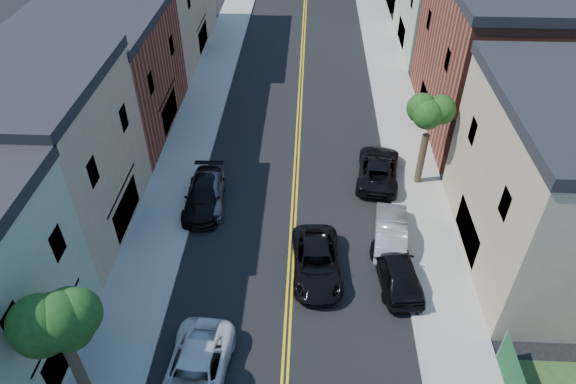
# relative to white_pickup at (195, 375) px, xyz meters

# --- Properties ---
(sidewalk_left) EXTENTS (3.20, 100.00, 0.15)m
(sidewalk_left) POSITION_rel_white_pickup_xyz_m (-4.10, 24.85, -0.70)
(sidewalk_left) COLOR gray
(sidewalk_left) RESTS_ON ground
(sidewalk_right) EXTENTS (3.20, 100.00, 0.15)m
(sidewalk_right) POSITION_rel_white_pickup_xyz_m (11.70, 24.85, -0.70)
(sidewalk_right) COLOR gray
(sidewalk_right) RESTS_ON ground
(curb_left) EXTENTS (0.30, 100.00, 0.15)m
(curb_left) POSITION_rel_white_pickup_xyz_m (-2.35, 24.85, -0.70)
(curb_left) COLOR gray
(curb_left) RESTS_ON ground
(curb_right) EXTENTS (0.30, 100.00, 0.15)m
(curb_right) POSITION_rel_white_pickup_xyz_m (9.95, 24.85, -0.70)
(curb_right) COLOR gray
(curb_right) RESTS_ON ground
(bldg_left_tan_near) EXTENTS (9.00, 10.00, 9.00)m
(bldg_left_tan_near) POSITION_rel_white_pickup_xyz_m (-10.20, 9.85, 3.72)
(bldg_left_tan_near) COLOR #998466
(bldg_left_tan_near) RESTS_ON ground
(bldg_left_brick) EXTENTS (9.00, 12.00, 8.00)m
(bldg_left_brick) POSITION_rel_white_pickup_xyz_m (-10.20, 20.85, 3.22)
(bldg_left_brick) COLOR brown
(bldg_left_brick) RESTS_ON ground
(bldg_left_tan_far) EXTENTS (9.00, 16.00, 9.50)m
(bldg_left_tan_far) POSITION_rel_white_pickup_xyz_m (-10.20, 34.85, 3.97)
(bldg_left_tan_far) COLOR #998466
(bldg_left_tan_far) RESTS_ON ground
(bldg_right_tan) EXTENTS (9.00, 12.00, 9.00)m
(bldg_right_tan) POSITION_rel_white_pickup_xyz_m (17.80, 8.85, 3.72)
(bldg_right_tan) COLOR #998466
(bldg_right_tan) RESTS_ON ground
(bldg_right_brick) EXTENTS (9.00, 14.00, 10.00)m
(bldg_right_brick) POSITION_rel_white_pickup_xyz_m (17.80, 22.85, 4.22)
(bldg_right_brick) COLOR brown
(bldg_right_brick) RESTS_ON ground
(bldg_right_palegrn) EXTENTS (9.00, 12.00, 8.50)m
(bldg_right_palegrn) POSITION_rel_white_pickup_xyz_m (17.80, 36.85, 3.47)
(bldg_right_palegrn) COLOR gray
(bldg_right_palegrn) RESTS_ON ground
(tree_left_mid) EXTENTS (5.20, 5.20, 9.29)m
(tree_left_mid) POSITION_rel_white_pickup_xyz_m (-4.08, -1.14, 5.81)
(tree_left_mid) COLOR #312718
(tree_left_mid) RESTS_ON sidewalk_left
(tree_right_far) EXTENTS (4.40, 4.40, 8.03)m
(tree_right_far) POSITION_rel_white_pickup_xyz_m (11.72, 14.86, 4.98)
(tree_right_far) COLOR #312718
(tree_right_far) RESTS_ON sidewalk_right
(white_pickup) EXTENTS (2.96, 5.77, 1.56)m
(white_pickup) POSITION_rel_white_pickup_xyz_m (0.00, 0.00, 0.00)
(white_pickup) COLOR silver
(white_pickup) RESTS_ON ground
(grey_car_left) EXTENTS (2.36, 4.92, 1.62)m
(grey_car_left) POSITION_rel_white_pickup_xyz_m (-1.48, 12.28, 0.03)
(grey_car_left) COLOR #5B5D63
(grey_car_left) RESTS_ON ground
(black_car_left) EXTENTS (2.23, 5.31, 1.53)m
(black_car_left) POSITION_rel_white_pickup_xyz_m (-1.70, 12.02, -0.01)
(black_car_left) COLOR black
(black_car_left) RESTS_ON ground
(black_car_right) EXTENTS (2.56, 5.16, 1.69)m
(black_car_right) POSITION_rel_white_pickup_xyz_m (9.30, 6.39, 0.07)
(black_car_right) COLOR black
(black_car_right) RESTS_ON ground
(silver_car_right) EXTENTS (2.31, 5.06, 1.61)m
(silver_car_right) POSITION_rel_white_pickup_xyz_m (9.30, 9.29, 0.03)
(silver_car_right) COLOR #9A9CA2
(silver_car_right) RESTS_ON ground
(dark_car_right_far) EXTENTS (3.28, 5.88, 1.55)m
(dark_car_right_far) POSITION_rel_white_pickup_xyz_m (9.15, 15.26, -0.00)
(dark_car_right_far) COLOR black
(dark_car_right_far) RESTS_ON ground
(black_suv_lane) EXTENTS (2.78, 5.52, 1.50)m
(black_suv_lane) POSITION_rel_white_pickup_xyz_m (5.15, 6.77, -0.03)
(black_suv_lane) COLOR black
(black_suv_lane) RESTS_ON ground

